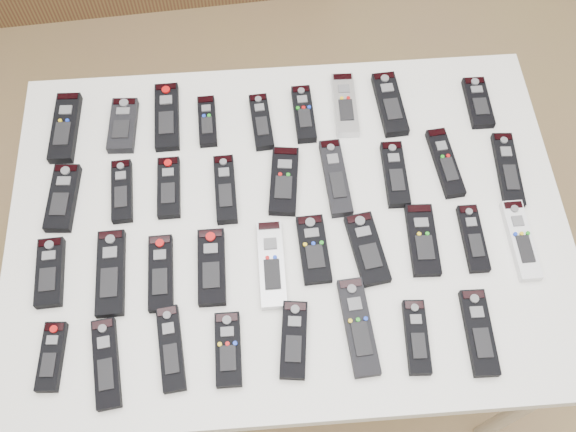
{
  "coord_description": "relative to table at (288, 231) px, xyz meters",
  "views": [
    {
      "loc": [
        -0.15,
        -0.51,
        2.06
      ],
      "look_at": [
        -0.1,
        0.14,
        0.8
      ],
      "focal_mm": 40.0,
      "sensor_mm": 36.0,
      "label": 1
    }
  ],
  "objects": [
    {
      "name": "remote_6",
      "position": [
        0.16,
        0.3,
        0.07
      ],
      "size": [
        0.06,
        0.18,
        0.02
      ],
      "primitive_type": "cube",
      "rotation": [
        0.0,
        0.0,
        -0.02
      ],
      "color": "#B7B7BC",
      "rests_on": "table"
    },
    {
      "name": "remote_4",
      "position": [
        -0.05,
        0.27,
        0.07
      ],
      "size": [
        0.05,
        0.16,
        0.02
      ],
      "primitive_type": "cube",
      "rotation": [
        0.0,
        0.0,
        0.07
      ],
      "color": "black",
      "rests_on": "table"
    },
    {
      "name": "remote_11",
      "position": [
        -0.27,
        0.1,
        0.07
      ],
      "size": [
        0.05,
        0.15,
        0.02
      ],
      "primitive_type": "cube",
      "rotation": [
        0.0,
        0.0,
        0.01
      ],
      "color": "black",
      "rests_on": "table"
    },
    {
      "name": "remote_5",
      "position": [
        0.06,
        0.28,
        0.07
      ],
      "size": [
        0.05,
        0.16,
        0.02
      ],
      "primitive_type": "cube",
      "rotation": [
        0.0,
        0.0,
        0.03
      ],
      "color": "black",
      "rests_on": "table"
    },
    {
      "name": "remote_29",
      "position": [
        -0.38,
        -0.3,
        0.07
      ],
      "size": [
        0.07,
        0.19,
        0.02
      ],
      "primitive_type": "cube",
      "rotation": [
        0.0,
        0.0,
        0.12
      ],
      "color": "black",
      "rests_on": "table"
    },
    {
      "name": "remote_1",
      "position": [
        -0.38,
        0.28,
        0.07
      ],
      "size": [
        0.07,
        0.15,
        0.02
      ],
      "primitive_type": "cube",
      "rotation": [
        0.0,
        0.0,
        -0.05
      ],
      "color": "black",
      "rests_on": "table"
    },
    {
      "name": "remote_28",
      "position": [
        -0.49,
        -0.28,
        0.07
      ],
      "size": [
        0.05,
        0.14,
        0.02
      ],
      "primitive_type": "cube",
      "rotation": [
        0.0,
        0.0,
        -0.06
      ],
      "color": "black",
      "rests_on": "table"
    },
    {
      "name": "remote_8",
      "position": [
        0.49,
        0.28,
        0.07
      ],
      "size": [
        0.05,
        0.14,
        0.02
      ],
      "primitive_type": "cube",
      "rotation": [
        0.0,
        0.0,
        -0.01
      ],
      "color": "black",
      "rests_on": "table"
    },
    {
      "name": "remote_16",
      "position": [
        0.38,
        0.12,
        0.07
      ],
      "size": [
        0.06,
        0.18,
        0.02
      ],
      "primitive_type": "cube",
      "rotation": [
        0.0,
        0.0,
        0.1
      ],
      "color": "black",
      "rests_on": "table"
    },
    {
      "name": "ground",
      "position": [
        0.1,
        -0.14,
        -0.72
      ],
      "size": [
        4.0,
        4.0,
        0.0
      ],
      "primitive_type": "plane",
      "color": "#9C844F",
      "rests_on": "ground"
    },
    {
      "name": "remote_19",
      "position": [
        -0.39,
        -0.1,
        0.07
      ],
      "size": [
        0.06,
        0.19,
        0.02
      ],
      "primitive_type": "cube",
      "rotation": [
        0.0,
        0.0,
        0.03
      ],
      "color": "black",
      "rests_on": "table"
    },
    {
      "name": "remote_33",
      "position": [
        0.13,
        -0.26,
        0.07
      ],
      "size": [
        0.07,
        0.21,
        0.02
      ],
      "primitive_type": "cube",
      "rotation": [
        0.0,
        0.0,
        0.07
      ],
      "color": "black",
      "rests_on": "table"
    },
    {
      "name": "remote_34",
      "position": [
        0.24,
        -0.29,
        0.07
      ],
      "size": [
        0.05,
        0.15,
        0.02
      ],
      "primitive_type": "cube",
      "rotation": [
        0.0,
        0.0,
        -0.06
      ],
      "color": "black",
      "rests_on": "table"
    },
    {
      "name": "remote_35",
      "position": [
        0.37,
        -0.29,
        0.07
      ],
      "size": [
        0.06,
        0.18,
        0.02
      ],
      "primitive_type": "cube",
      "rotation": [
        0.0,
        0.0,
        -0.02
      ],
      "color": "black",
      "rests_on": "table"
    },
    {
      "name": "remote_13",
      "position": [
        -0.0,
        0.1,
        0.07
      ],
      "size": [
        0.08,
        0.18,
        0.02
      ],
      "primitive_type": "cube",
      "rotation": [
        0.0,
        0.0,
        -0.12
      ],
      "color": "black",
      "rests_on": "table"
    },
    {
      "name": "remote_32",
      "position": [
        -0.01,
        -0.28,
        0.07
      ],
      "size": [
        0.07,
        0.16,
        0.02
      ],
      "primitive_type": "cube",
      "rotation": [
        0.0,
        0.0,
        -0.12
      ],
      "color": "black",
      "rests_on": "table"
    },
    {
      "name": "remote_2",
      "position": [
        -0.27,
        0.3,
        0.07
      ],
      "size": [
        0.06,
        0.19,
        0.02
      ],
      "primitive_type": "cube",
      "rotation": [
        0.0,
        0.0,
        0.02
      ],
      "color": "black",
      "rests_on": "table"
    },
    {
      "name": "remote_23",
      "position": [
        0.05,
        -0.08,
        0.07
      ],
      "size": [
        0.07,
        0.16,
        0.02
      ],
      "primitive_type": "cube",
      "rotation": [
        0.0,
        0.0,
        0.04
      ],
      "color": "black",
      "rests_on": "table"
    },
    {
      "name": "remote_30",
      "position": [
        -0.26,
        -0.28,
        0.07
      ],
      "size": [
        0.06,
        0.18,
        0.02
      ],
      "primitive_type": "cube",
      "rotation": [
        0.0,
        0.0,
        0.1
      ],
      "color": "black",
      "rests_on": "table"
    },
    {
      "name": "remote_22",
      "position": [
        -0.04,
        -0.11,
        0.07
      ],
      "size": [
        0.05,
        0.2,
        0.02
      ],
      "primitive_type": "cube",
      "rotation": [
        0.0,
        0.0,
        0.0
      ],
      "color": "#B7B7BC",
      "rests_on": "table"
    },
    {
      "name": "remote_15",
      "position": [
        0.25,
        0.09,
        0.07
      ],
      "size": [
        0.05,
        0.17,
        0.02
      ],
      "primitive_type": "cube",
      "rotation": [
        0.0,
        0.0,
        -0.02
      ],
      "color": "black",
      "rests_on": "table"
    },
    {
      "name": "remote_31",
      "position": [
        -0.14,
        -0.29,
        0.07
      ],
      "size": [
        0.05,
        0.15,
        0.02
      ],
      "primitive_type": "cube",
      "rotation": [
        0.0,
        0.0,
        -0.0
      ],
      "color": "black",
      "rests_on": "table"
    },
    {
      "name": "remote_7",
      "position": [
        0.27,
        0.29,
        0.07
      ],
      "size": [
        0.07,
        0.18,
        0.02
      ],
      "primitive_type": "cube",
      "rotation": [
        0.0,
        0.0,
        0.06
      ],
      "color": "black",
      "rests_on": "table"
    },
    {
      "name": "remote_17",
      "position": [
        0.52,
        0.09,
        0.07
      ],
      "size": [
        0.06,
        0.2,
        0.02
      ],
      "primitive_type": "cube",
      "rotation": [
        0.0,
        0.0,
        -0.06
      ],
      "color": "black",
      "rests_on": "table"
    },
    {
      "name": "remote_21",
      "position": [
        -0.17,
        -0.11,
        0.07
      ],
      "size": [
        0.06,
        0.17,
        0.02
      ],
      "primitive_type": "cube",
      "rotation": [
        0.0,
        0.0,
        -0.0
      ],
      "color": "black",
      "rests_on": "table"
    },
    {
      "name": "remote_10",
      "position": [
        -0.37,
        0.1,
        0.07
      ],
      "size": [
        0.05,
        0.16,
        0.02
      ],
      "primitive_type": "cube",
      "rotation": [
        0.0,
        0.0,
        0.05
      ],
      "color": "black",
      "rests_on": "table"
    },
    {
      "name": "table",
      "position": [
        0.0,
        0.0,
        0.0
      ],
      "size": [
        1.25,
        0.88,
        0.78
      ],
      "color": "white",
      "rests_on": "ground"
    },
    {
      "name": "remote_27",
      "position": [
        0.5,
        -0.09,
        0.07
      ],
      "size": [
        0.05,
        0.19,
        0.02
      ],
      "primitive_type": "cube",
      "rotation": [
        0.0,
        0.0,
        0.01
      ],
      "color": "silver",
      "rests_on": "table"
    },
    {
      "name": "remote_9",
      "position": [
        -0.5,
        0.09,
        0.07
      ],
      "size": [
        0.07,
        0.17,
        0.02
      ],
      "primitive_type": "cube",
      "rotation": [
        0.0,
        0.0,
        -0.07
      ],
      "color": "black",
      "rests_on": "table"
    },
    {
      "name": "remote_3",
      "position": [
        -0.18,
        0.28,
        0.07
      ],
      "size": [
        0.05,
        0.14,
        0.02
      ],
      "primitive_type": "cube",
      "rotation": [
        0.0,
        0.0,
        0.03
      ],
      "color": "black",
      "rests_on": "table"
    },
    {
      "name": "remote_14",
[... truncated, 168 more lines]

